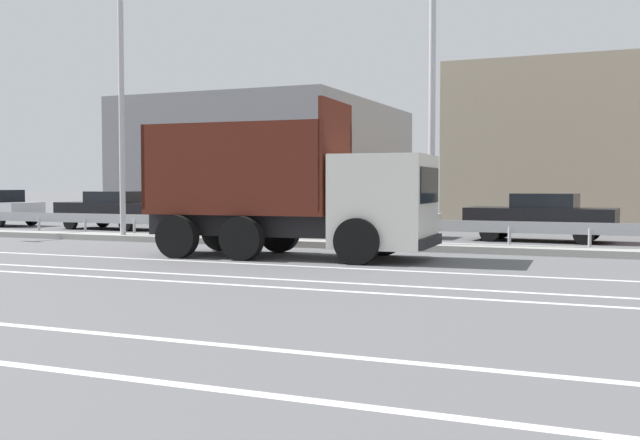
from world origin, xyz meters
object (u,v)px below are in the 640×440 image
street_lamp_2 (431,55)px  median_road_sign (215,203)px  parked_car_3 (367,217)px  street_lamp_1 (117,74)px  dump_truck (321,204)px  parked_car_1 (114,210)px  parked_car_2 (232,212)px  parked_car_4 (541,217)px

street_lamp_2 → median_road_sign: bearing=178.5°
street_lamp_2 → parked_car_3: size_ratio=1.96×
street_lamp_1 → dump_truck: bearing=-18.9°
median_road_sign → parked_car_1: median_road_sign is taller
dump_truck → street_lamp_2: bearing=143.5°
median_road_sign → parked_car_2: (-1.97, 4.54, -0.45)m
parked_car_2 → parked_car_4: parked_car_2 is taller
median_road_sign → parked_car_1: 8.78m
parked_car_3 → parked_car_4: bearing=88.3°
dump_truck → street_lamp_1: (-8.09, 2.77, 3.93)m
dump_truck → median_road_sign: (-4.79, 3.11, -0.10)m
dump_truck → median_road_sign: dump_truck is taller
street_lamp_2 → parked_car_4: size_ratio=2.04×
parked_car_3 → parked_car_4: (5.79, -0.01, 0.09)m
street_lamp_1 → parked_car_3: 9.41m
parked_car_1 → parked_car_3: size_ratio=0.97×
parked_car_1 → street_lamp_2: bearing=-105.3°
dump_truck → parked_car_2: 10.22m
street_lamp_2 → dump_truck: bearing=-123.3°
parked_car_3 → parked_car_4: size_ratio=1.04×
parked_car_2 → street_lamp_1: bearing=162.4°
street_lamp_1 → street_lamp_2: 10.02m
median_road_sign → street_lamp_1: street_lamp_1 is taller
parked_car_1 → parked_car_4: size_ratio=1.01×
median_road_sign → street_lamp_1: size_ratio=0.24×
parked_car_1 → street_lamp_1: bearing=-137.0°
street_lamp_1 → parked_car_3: (6.59, 4.93, -4.56)m
parked_car_1 → parked_car_2: bearing=-87.8°
street_lamp_1 → parked_car_4: (12.38, 4.92, -4.48)m
parked_car_1 → parked_car_4: bearing=-86.7°
parked_car_2 → median_road_sign: bearing=-158.9°
street_lamp_1 → parked_car_1: size_ratio=2.01×
parked_car_2 → parked_car_4: bearing=-92.1°
street_lamp_1 → parked_car_1: (-4.12, 5.01, -4.47)m
street_lamp_2 → parked_car_1: bearing=161.1°
parked_car_3 → median_road_sign: bearing=-37.2°
street_lamp_1 → median_road_sign: bearing=5.9°
street_lamp_2 → parked_car_3: bearing=125.7°
dump_truck → street_lamp_1: street_lamp_1 is taller
street_lamp_2 → parked_car_4: bearing=63.5°
street_lamp_1 → parked_car_1: bearing=129.4°
parked_car_4 → dump_truck: bearing=154.4°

